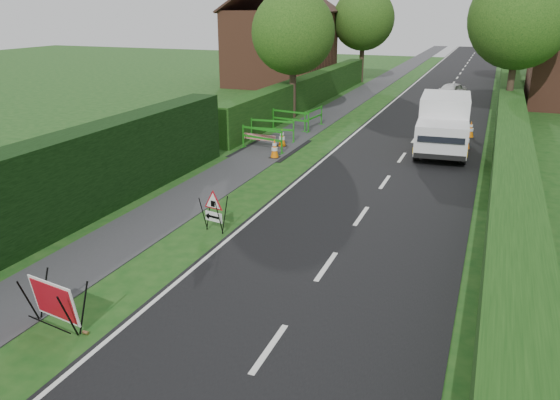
% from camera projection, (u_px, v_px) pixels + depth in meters
% --- Properties ---
extents(ground, '(120.00, 120.00, 0.00)m').
position_uv_depth(ground, '(212.00, 267.00, 12.78)').
color(ground, '#154112').
rests_on(ground, ground).
extents(road_surface, '(6.00, 90.00, 0.02)m').
position_uv_depth(road_surface, '(453.00, 85.00, 42.62)').
color(road_surface, black).
rests_on(road_surface, ground).
extents(footpath, '(2.00, 90.00, 0.02)m').
position_uv_depth(footpath, '(383.00, 81.00, 44.51)').
color(footpath, '#2D2D30').
rests_on(footpath, ground).
extents(hedge_west_near, '(1.10, 18.00, 2.50)m').
position_uv_depth(hedge_west_near, '(45.00, 236.00, 14.50)').
color(hedge_west_near, black).
rests_on(hedge_west_near, ground).
extents(hedge_west_far, '(1.00, 24.00, 1.80)m').
position_uv_depth(hedge_west_far, '(309.00, 105.00, 33.80)').
color(hedge_west_far, '#14380F').
rests_on(hedge_west_far, ground).
extents(hedge_east, '(1.20, 50.00, 1.50)m').
position_uv_depth(hedge_east, '(508.00, 142.00, 24.58)').
color(hedge_east, '#14380F').
rests_on(hedge_east, ground).
extents(house_west, '(7.50, 7.40, 7.88)m').
position_uv_depth(house_west, '(281.00, 46.00, 41.57)').
color(house_west, brown).
rests_on(house_west, ground).
extents(tree_nw, '(4.40, 4.40, 6.70)m').
position_uv_depth(tree_nw, '(293.00, 32.00, 28.65)').
color(tree_nw, '#2D2116').
rests_on(tree_nw, ground).
extents(tree_ne, '(5.20, 5.20, 7.79)m').
position_uv_depth(tree_ne, '(520.00, 19.00, 28.14)').
color(tree_ne, '#2D2116').
rests_on(tree_ne, ground).
extents(tree_fw, '(4.80, 4.80, 7.24)m').
position_uv_depth(tree_fw, '(364.00, 19.00, 42.57)').
color(tree_fw, '#2D2116').
rests_on(tree_fw, ground).
extents(tree_fe, '(4.20, 4.20, 6.33)m').
position_uv_depth(tree_fe, '(514.00, 27.00, 42.49)').
color(tree_fe, '#2D2116').
rests_on(tree_fe, ground).
extents(red_rect_sign, '(1.24, 0.87, 0.99)m').
position_uv_depth(red_rect_sign, '(54.00, 302.00, 10.19)').
color(red_rect_sign, black).
rests_on(red_rect_sign, ground).
extents(triangle_sign, '(0.80, 0.80, 1.00)m').
position_uv_depth(triangle_sign, '(212.00, 208.00, 14.55)').
color(triangle_sign, black).
rests_on(triangle_sign, ground).
extents(works_van, '(2.31, 5.13, 2.28)m').
position_uv_depth(works_van, '(443.00, 123.00, 22.52)').
color(works_van, silver).
rests_on(works_van, ground).
extents(traffic_cone_0, '(0.38, 0.38, 0.79)m').
position_uv_depth(traffic_cone_0, '(455.00, 151.00, 21.54)').
color(traffic_cone_0, black).
rests_on(traffic_cone_0, ground).
extents(traffic_cone_1, '(0.38, 0.38, 0.79)m').
position_uv_depth(traffic_cone_1, '(467.00, 140.00, 23.22)').
color(traffic_cone_1, black).
rests_on(traffic_cone_1, ground).
extents(traffic_cone_2, '(0.38, 0.38, 0.79)m').
position_uv_depth(traffic_cone_2, '(471.00, 129.00, 25.28)').
color(traffic_cone_2, black).
rests_on(traffic_cone_2, ground).
extents(traffic_cone_3, '(0.38, 0.38, 0.79)m').
position_uv_depth(traffic_cone_3, '(275.00, 149.00, 21.87)').
color(traffic_cone_3, black).
rests_on(traffic_cone_3, ground).
extents(traffic_cone_4, '(0.38, 0.38, 0.79)m').
position_uv_depth(traffic_cone_4, '(282.00, 138.00, 23.67)').
color(traffic_cone_4, black).
rests_on(traffic_cone_4, ground).
extents(ped_barrier_0, '(2.09, 0.80, 1.00)m').
position_uv_depth(ped_barrier_0, '(262.00, 136.00, 22.88)').
color(ped_barrier_0, '#1B7D16').
rests_on(ped_barrier_0, ground).
extents(ped_barrier_1, '(2.08, 0.50, 1.00)m').
position_uv_depth(ped_barrier_1, '(272.00, 127.00, 24.58)').
color(ped_barrier_1, '#1B7D16').
rests_on(ped_barrier_1, ground).
extents(ped_barrier_2, '(2.09, 0.71, 1.00)m').
position_uv_depth(ped_barrier_2, '(291.00, 118.00, 26.68)').
color(ped_barrier_2, '#1B7D16').
rests_on(ped_barrier_2, ground).
extents(ped_barrier_3, '(0.57, 2.09, 1.00)m').
position_uv_depth(ped_barrier_3, '(314.00, 116.00, 27.12)').
color(ped_barrier_3, '#1B7D16').
rests_on(ped_barrier_3, ground).
extents(redwhite_plank, '(1.50, 0.16, 0.25)m').
position_uv_depth(redwhite_plank, '(260.00, 147.00, 23.66)').
color(redwhite_plank, red).
rests_on(redwhite_plank, ground).
extents(litter_can, '(0.12, 0.07, 0.07)m').
position_uv_depth(litter_can, '(86.00, 334.00, 10.17)').
color(litter_can, '#BF7F4C').
rests_on(litter_can, ground).
extents(hatchback_car, '(2.11, 3.39, 1.08)m').
position_uv_depth(hatchback_car, '(450.00, 92.00, 35.53)').
color(hatchback_car, white).
rests_on(hatchback_car, ground).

